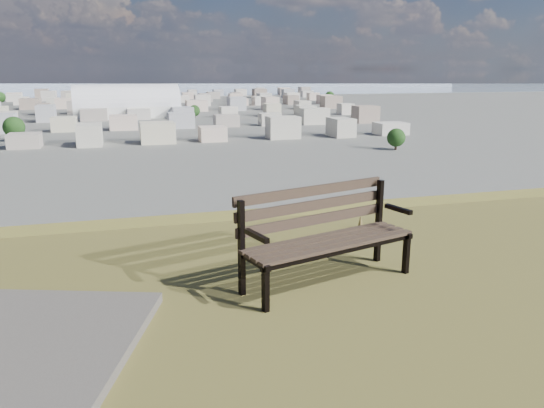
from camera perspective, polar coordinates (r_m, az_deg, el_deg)
name	(u,v)px	position (r m, az deg, el deg)	size (l,w,h in m)	color
park_bench	(324,230)	(5.09, 5.56, -2.81)	(1.81, 1.01, 0.91)	#3D2F23
arena	(127,107)	(319.27, -15.34, 10.02)	(59.68, 28.15, 24.60)	silver
city_blocks	(120,103)	(397.97, -16.02, 10.40)	(395.00, 361.00, 7.00)	beige
city_trees	(72,109)	(323.63, -20.70, 9.49)	(406.52, 387.20, 9.98)	#2E2017
bay_water	(119,86)	(903.23, -16.18, 12.06)	(2400.00, 700.00, 0.12)	#97AEC0
far_hills	(91,70)	(1407.05, -18.85, 13.53)	(2050.00, 340.00, 60.00)	#9CA8C2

